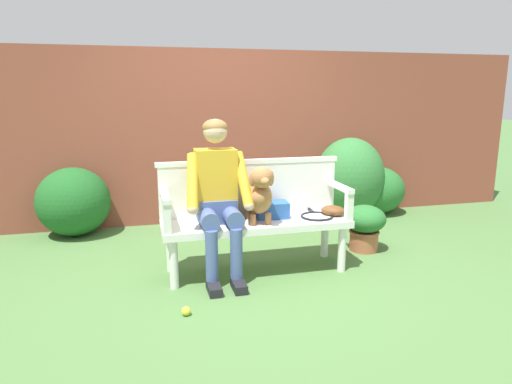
{
  "coord_description": "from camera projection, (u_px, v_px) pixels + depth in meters",
  "views": [
    {
      "loc": [
        -0.96,
        -3.71,
        1.55
      ],
      "look_at": [
        0.0,
        0.0,
        0.72
      ],
      "focal_mm": 32.22,
      "sensor_mm": 36.0,
      "label": 1
    }
  ],
  "objects": [
    {
      "name": "hedge_bush_far_right",
      "position": [
        73.0,
        202.0,
        5.02
      ],
      "size": [
        0.79,
        0.76,
        0.75
      ],
      "primitive_type": "ellipsoid",
      "color": "#1E5B23",
      "rests_on": "ground"
    },
    {
      "name": "brick_garden_fence",
      "position": [
        218.0,
        136.0,
        5.61
      ],
      "size": [
        8.0,
        0.3,
        2.04
      ],
      "primitive_type": "cube",
      "color": "brown",
      "rests_on": "ground"
    },
    {
      "name": "bench_backrest",
      "position": [
        250.0,
        186.0,
        4.13
      ],
      "size": [
        1.66,
        0.06,
        0.5
      ],
      "color": "white",
      "rests_on": "garden_bench"
    },
    {
      "name": "hedge_bush_mid_right",
      "position": [
        350.0,
        177.0,
        5.78
      ],
      "size": [
        0.87,
        0.84,
        1.0
      ],
      "primitive_type": "ellipsoid",
      "color": "#337538",
      "rests_on": "ground"
    },
    {
      "name": "tennis_ball",
      "position": [
        186.0,
        311.0,
        3.25
      ],
      "size": [
        0.07,
        0.07,
        0.07
      ],
      "primitive_type": "sphere",
      "color": "#CCDB33",
      "rests_on": "ground"
    },
    {
      "name": "hedge_bush_mid_left",
      "position": [
        376.0,
        190.0,
        5.95
      ],
      "size": [
        0.74,
        0.64,
        0.61
      ],
      "primitive_type": "ellipsoid",
      "color": "#286B2D",
      "rests_on": "ground"
    },
    {
      "name": "dog_on_bench",
      "position": [
        259.0,
        194.0,
        3.84
      ],
      "size": [
        0.25,
        0.51,
        0.5
      ],
      "color": "#AD7042",
      "rests_on": "garden_bench"
    },
    {
      "name": "ground_plane",
      "position": [
        256.0,
        271.0,
        4.07
      ],
      "size": [
        40.0,
        40.0,
        0.0
      ],
      "primitive_type": "plane",
      "color": "#4C753D"
    },
    {
      "name": "tennis_racket",
      "position": [
        316.0,
        215.0,
        4.09
      ],
      "size": [
        0.31,
        0.57,
        0.03
      ],
      "color": "black",
      "rests_on": "garden_bench"
    },
    {
      "name": "bench_armrest_left_end",
      "position": [
        165.0,
        205.0,
        3.66
      ],
      "size": [
        0.06,
        0.51,
        0.28
      ],
      "color": "white",
      "rests_on": "garden_bench"
    },
    {
      "name": "baseball_glove",
      "position": [
        333.0,
        210.0,
        4.12
      ],
      "size": [
        0.28,
        0.27,
        0.09
      ],
      "primitive_type": "ellipsoid",
      "rotation": [
        0.0,
        0.0,
        -0.67
      ],
      "color": "brown",
      "rests_on": "garden_bench"
    },
    {
      "name": "garden_bench",
      "position": [
        256.0,
        227.0,
        3.98
      ],
      "size": [
        1.62,
        0.51,
        0.47
      ],
      "color": "white",
      "rests_on": "ground"
    },
    {
      "name": "person_seated",
      "position": [
        218.0,
        192.0,
        3.82
      ],
      "size": [
        0.56,
        0.65,
        1.34
      ],
      "color": "black",
      "rests_on": "ground"
    },
    {
      "name": "sports_bag",
      "position": [
        272.0,
        210.0,
        4.05
      ],
      "size": [
        0.29,
        0.22,
        0.14
      ],
      "primitive_type": "cube",
      "rotation": [
        0.0,
        0.0,
        -0.07
      ],
      "color": "#2856A3",
      "rests_on": "garden_bench"
    },
    {
      "name": "potted_plant",
      "position": [
        365.0,
        225.0,
        4.55
      ],
      "size": [
        0.41,
        0.41,
        0.46
      ],
      "color": "#A85B3D",
      "rests_on": "ground"
    },
    {
      "name": "bench_armrest_right_end",
      "position": [
        343.0,
        195.0,
        4.03
      ],
      "size": [
        0.06,
        0.51,
        0.28
      ],
      "color": "white",
      "rests_on": "garden_bench"
    }
  ]
}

